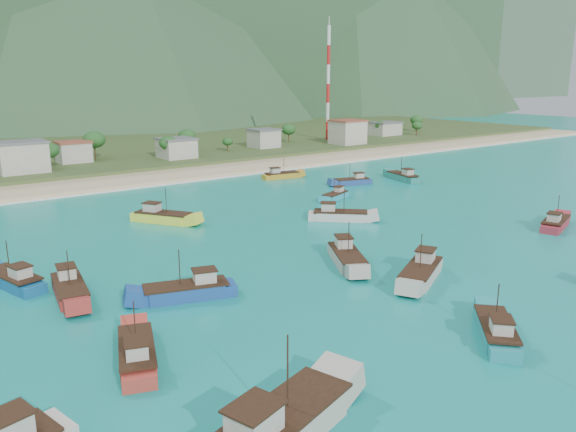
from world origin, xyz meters
TOP-DOWN VIEW (x-y plane):
  - ground at (0.00, 0.00)m, footprint 600.00×600.00m
  - beach at (0.00, 79.00)m, footprint 400.00×18.00m
  - land at (0.00, 140.00)m, footprint 400.00×110.00m
  - surf_line at (0.00, 69.50)m, footprint 400.00×2.50m
  - village at (17.13, 100.58)m, footprint 218.67×26.57m
  - vegetation at (-10.23, 103.04)m, footprint 274.27×26.07m
  - radio_tower at (82.80, 108.00)m, footprint 1.20×1.20m
  - boat_1 at (-43.38, 19.32)m, footprint 5.55×10.65m
  - boat_3 at (35.14, -5.88)m, footprint 10.38×5.83m
  - boat_4 at (26.10, 59.60)m, footprint 9.80×4.25m
  - boat_6 at (-28.23, 3.35)m, footprint 11.17×6.26m
  - boat_8 at (-2.06, -8.61)m, footprint 11.43×8.06m
  - boat_15 at (-15.88, 37.18)m, footprint 8.79×11.06m
  - boat_16 at (-5.43, 1.43)m, footprint 8.20×11.12m
  - boat_18 at (20.97, 33.52)m, footprint 8.55×5.18m
  - boat_19 at (9.63, 19.73)m, footprint 9.78×9.44m
  - boat_22 at (-35.36, -24.17)m, footprint 14.47×7.95m
  - boat_23 at (-38.91, 11.96)m, footprint 4.68×10.81m
  - boat_24 at (-38.72, -7.45)m, footprint 6.20×10.45m
  - boat_25 at (48.24, 39.58)m, footprint 5.39×10.91m
  - boat_28 at (34.69, 43.06)m, footprint 9.53×5.09m
  - boat_31 at (-9.08, -23.82)m, footprint 9.13×8.83m

SIDE VIEW (x-z plane):
  - ground at x=0.00m, z-range 0.00..0.00m
  - beach at x=0.00m, z-range -0.60..0.60m
  - land at x=0.00m, z-range -1.20..1.20m
  - surf_line at x=0.00m, z-range -0.04..0.04m
  - boat_18 at x=20.97m, z-range -1.94..2.92m
  - boat_28 at x=34.69m, z-range -2.11..3.29m
  - boat_4 at x=26.10m, z-range -2.17..3.42m
  - boat_31 at x=-9.08m, z-range -2.24..3.56m
  - boat_3 at x=35.14m, z-range -2.26..3.62m
  - boat_24 at x=-38.72m, z-range -2.28..3.65m
  - boat_1 at x=-43.38m, z-range -2.31..3.72m
  - boat_23 at x=-38.91m, z-range -2.36..3.82m
  - boat_25 at x=48.24m, z-range -2.36..3.83m
  - boat_19 at x=9.63m, z-range -2.37..3.84m
  - boat_6 at x=-28.23m, z-range -2.41..3.93m
  - boat_16 at x=-5.43m, z-range -2.45..4.02m
  - boat_15 at x=-15.88m, z-range -2.47..4.07m
  - boat_8 at x=-2.06m, z-range -2.49..4.10m
  - boat_22 at x=-35.36m, z-range -3.00..5.20m
  - village at x=17.13m, z-range 0.83..8.68m
  - vegetation at x=-10.23m, z-range 0.92..9.29m
  - radio_tower at x=82.80m, z-range 1.60..42.35m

